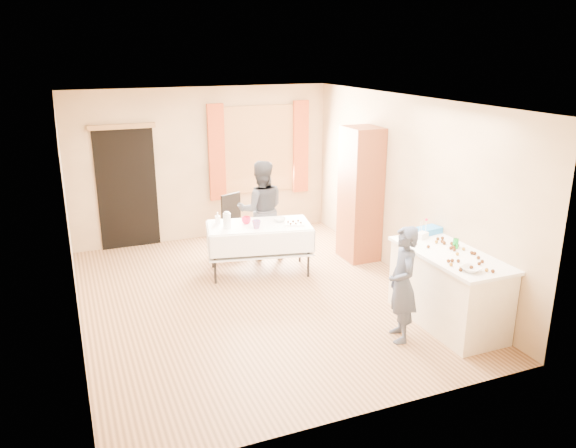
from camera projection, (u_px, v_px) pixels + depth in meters
name	position (u px, v px, depth m)	size (l,w,h in m)	color
floor	(258.00, 298.00, 7.57)	(4.50, 5.50, 0.02)	#9E7047
ceiling	(254.00, 100.00, 6.78)	(4.50, 5.50, 0.02)	white
wall_back	(203.00, 164.00, 9.61)	(4.50, 0.02, 2.60)	tan
wall_front	(363.00, 286.00, 4.74)	(4.50, 0.02, 2.60)	tan
wall_left	(68.00, 225.00, 6.36)	(0.02, 5.50, 2.60)	tan
wall_right	(406.00, 188.00, 7.99)	(0.02, 5.50, 2.60)	tan
window_frame	(259.00, 149.00, 9.87)	(1.32, 0.06, 1.52)	olive
window_pane	(259.00, 149.00, 9.86)	(1.20, 0.02, 1.40)	white
curtain_left	(217.00, 153.00, 9.55)	(0.28, 0.06, 1.65)	#A9401D
curtain_right	(301.00, 147.00, 10.11)	(0.28, 0.06, 1.65)	#A9401D
doorway	(127.00, 189.00, 9.20)	(0.95, 0.04, 2.00)	black
door_lintel	(122.00, 127.00, 8.87)	(1.05, 0.06, 0.08)	olive
cabinet	(360.00, 194.00, 8.69)	(0.50, 0.60, 2.08)	brown
counter	(448.00, 288.00, 6.74)	(0.75, 1.58, 0.91)	white
party_table	(259.00, 244.00, 8.28)	(1.64, 1.07, 0.75)	black
chair	(238.00, 234.00, 9.21)	(0.51, 0.51, 0.94)	black
girl	(402.00, 284.00, 6.30)	(0.45, 0.57, 1.36)	#2D354B
woman	(261.00, 210.00, 8.80)	(0.88, 0.75, 1.56)	black
soda_can	(456.00, 243.00, 6.74)	(0.07, 0.07, 0.12)	#129527
mixing_bowl	(471.00, 269.00, 6.05)	(0.26, 0.26, 0.05)	white
foam_block	(422.00, 236.00, 7.08)	(0.15, 0.10, 0.08)	white
blue_basket	(429.00, 230.00, 7.29)	(0.30, 0.20, 0.08)	#237ED9
pitcher	(227.00, 221.00, 7.98)	(0.11, 0.11, 0.22)	silver
cup_red	(246.00, 220.00, 8.20)	(0.16, 0.16, 0.10)	red
cup_rainbow	(256.00, 224.00, 7.99)	(0.17, 0.17, 0.12)	red
small_bowl	(280.00, 220.00, 8.32)	(0.22, 0.22, 0.06)	white
pastry_tray	(294.00, 224.00, 8.18)	(0.28, 0.20, 0.02)	white
bottle	(218.00, 218.00, 8.21)	(0.09, 0.09, 0.17)	white
cake_balls	(455.00, 252.00, 6.56)	(0.52, 1.15, 0.04)	#3F2314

